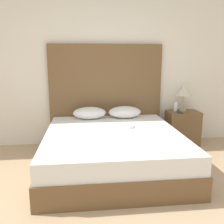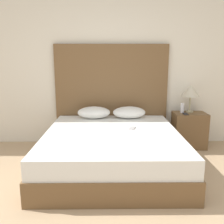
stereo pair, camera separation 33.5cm
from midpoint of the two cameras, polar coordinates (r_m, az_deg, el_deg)
The scene contains 10 objects.
wall_back at distance 4.26m, azimuth 1.82°, elevation 10.81°, with size 10.00×0.06×2.70m.
bed at distance 3.40m, azimuth 2.87°, elevation -8.65°, with size 1.79×1.98×0.49m.
headboard at distance 4.23m, azimuth 2.14°, elevation 3.87°, with size 1.88×0.05×1.68m.
pillow_left at distance 4.04m, azimuth -1.80°, elevation -0.14°, with size 0.53×0.32×0.19m.
pillow_right at distance 4.07m, azimuth 6.30°, elevation -0.12°, with size 0.53×0.32×0.19m.
phone_on_bed at distance 3.50m, azimuth 7.37°, elevation -3.72°, with size 0.11×0.16×0.01m.
nightstand at distance 4.36m, azimuth 19.34°, elevation -3.96°, with size 0.52×0.36×0.58m.
table_lamp at distance 4.31m, azimuth 19.70°, elevation 4.48°, with size 0.29×0.29×0.45m.
phone_on_nightstand at distance 4.18m, azimuth 18.70°, elevation -0.44°, with size 0.08×0.15×0.01m.
toiletry_bottle at distance 4.25m, azimuth 17.96°, elevation 0.86°, with size 0.06×0.06×0.16m.
Camera 2 is at (-0.01, -1.75, 1.45)m, focal length 40.00 mm.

